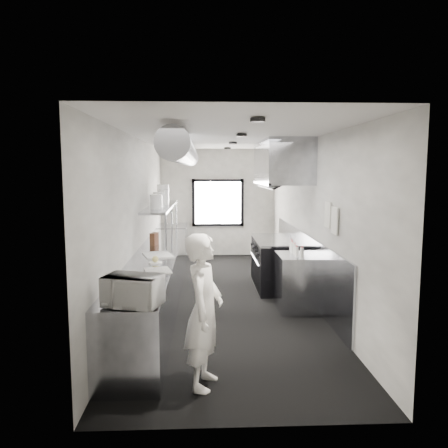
{
  "coord_description": "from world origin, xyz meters",
  "views": [
    {
      "loc": [
        -0.35,
        -7.65,
        2.26
      ],
      "look_at": [
        -0.03,
        -0.2,
        1.35
      ],
      "focal_mm": 35.53,
      "sensor_mm": 36.0,
      "label": 1
    }
  ],
  "objects": [
    {
      "name": "range",
      "position": [
        1.04,
        0.7,
        0.47
      ],
      "size": [
        0.88,
        1.6,
        0.94
      ],
      "color": "black",
      "rests_on": "floor"
    },
    {
      "name": "service_window",
      "position": [
        0.0,
        3.96,
        1.4
      ],
      "size": [
        1.36,
        0.05,
        1.25
      ],
      "color": "silver",
      "rests_on": "wall_back"
    },
    {
      "name": "knife_block",
      "position": [
        -1.27,
        0.34,
        1.01
      ],
      "size": [
        0.15,
        0.22,
        0.22
      ],
      "primitive_type": "cube",
      "rotation": [
        0.0,
        0.0,
        -0.3
      ],
      "color": "brown",
      "rests_on": "prep_counter"
    },
    {
      "name": "wall_front",
      "position": [
        0.0,
        -4.0,
        1.4
      ],
      "size": [
        3.0,
        0.02,
        2.8
      ],
      "primitive_type": "cube",
      "color": "silver",
      "rests_on": "floor"
    },
    {
      "name": "hvac_duct",
      "position": [
        -0.7,
        0.4,
        2.55
      ],
      "size": [
        0.4,
        6.4,
        0.4
      ],
      "primitive_type": "cylinder",
      "rotation": [
        1.57,
        0.0,
        0.0
      ],
      "color": "gray",
      "rests_on": "ceiling"
    },
    {
      "name": "plate_stack_c",
      "position": [
        -1.17,
        1.21,
        1.72
      ],
      "size": [
        0.22,
        0.22,
        0.3
      ],
      "primitive_type": "cylinder",
      "rotation": [
        0.0,
        0.0,
        -0.04
      ],
      "color": "white",
      "rests_on": "pass_shelf"
    },
    {
      "name": "plate_stack_a",
      "position": [
        -1.21,
        0.2,
        1.7
      ],
      "size": [
        0.27,
        0.27,
        0.26
      ],
      "primitive_type": "cylinder",
      "rotation": [
        0.0,
        0.0,
        -0.26
      ],
      "color": "white",
      "rests_on": "pass_shelf"
    },
    {
      "name": "wall_cladding",
      "position": [
        1.48,
        0.3,
        0.55
      ],
      "size": [
        0.03,
        5.5,
        1.1
      ],
      "primitive_type": "cube",
      "color": "gray",
      "rests_on": "wall_right"
    },
    {
      "name": "squeeze_bottle_c",
      "position": [
        1.1,
        -0.67,
        0.99
      ],
      "size": [
        0.07,
        0.07,
        0.17
      ],
      "primitive_type": "cylinder",
      "rotation": [
        0.0,
        0.0,
        -0.33
      ],
      "color": "silver",
      "rests_on": "bottle_station"
    },
    {
      "name": "cutting_board",
      "position": [
        -1.11,
        -0.65,
        0.91
      ],
      "size": [
        0.56,
        0.65,
        0.02
      ],
      "primitive_type": "cube",
      "rotation": [
        0.0,
        0.0,
        0.31
      ],
      "color": "silver",
      "rests_on": "prep_counter"
    },
    {
      "name": "squeeze_bottle_d",
      "position": [
        1.08,
        -0.55,
        0.99
      ],
      "size": [
        0.07,
        0.07,
        0.18
      ],
      "primitive_type": "cylinder",
      "rotation": [
        0.0,
        0.0,
        -0.17
      ],
      "color": "silver",
      "rests_on": "bottle_station"
    },
    {
      "name": "prep_counter",
      "position": [
        -1.15,
        -0.5,
        0.45
      ],
      "size": [
        0.7,
        6.0,
        0.9
      ],
      "primitive_type": "cube",
      "color": "gray",
      "rests_on": "floor"
    },
    {
      "name": "newspaper",
      "position": [
        -0.99,
        -1.76,
        0.91
      ],
      "size": [
        0.43,
        0.49,
        0.01
      ],
      "primitive_type": "cube",
      "rotation": [
        0.0,
        0.0,
        0.24
      ],
      "color": "white",
      "rests_on": "prep_counter"
    },
    {
      "name": "deli_tub_a",
      "position": [
        -1.29,
        -2.41,
        0.95
      ],
      "size": [
        0.2,
        0.2,
        0.11
      ],
      "primitive_type": "cylinder",
      "rotation": [
        0.0,
        0.0,
        -0.38
      ],
      "color": "beige",
      "rests_on": "prep_counter"
    },
    {
      "name": "bottle_station",
      "position": [
        1.15,
        -0.7,
        0.45
      ],
      "size": [
        0.65,
        0.8,
        0.9
      ],
      "primitive_type": "cube",
      "color": "gray",
      "rests_on": "floor"
    },
    {
      "name": "squeeze_bottle_a",
      "position": [
        1.13,
        -1.04,
        0.99
      ],
      "size": [
        0.07,
        0.07,
        0.18
      ],
      "primitive_type": "cylinder",
      "rotation": [
        0.0,
        0.0,
        -0.19
      ],
      "color": "silver",
      "rests_on": "bottle_station"
    },
    {
      "name": "wall_left",
      "position": [
        -1.5,
        0.0,
        1.4
      ],
      "size": [
        0.02,
        8.0,
        2.8
      ],
      "primitive_type": "cube",
      "color": "silver",
      "rests_on": "floor"
    },
    {
      "name": "floor",
      "position": [
        0.0,
        0.0,
        0.0
      ],
      "size": [
        3.0,
        8.0,
        0.01
      ],
      "primitive_type": "cube",
      "color": "black",
      "rests_on": "ground"
    },
    {
      "name": "wall_back",
      "position": [
        0.0,
        4.0,
        1.4
      ],
      "size": [
        3.0,
        0.02,
        2.8
      ],
      "primitive_type": "cube",
      "color": "silver",
      "rests_on": "floor"
    },
    {
      "name": "deli_tub_b",
      "position": [
        -1.26,
        -2.3,
        0.95
      ],
      "size": [
        0.15,
        0.15,
        0.09
      ],
      "primitive_type": "cylinder",
      "rotation": [
        0.0,
        0.0,
        -0.19
      ],
      "color": "beige",
      "rests_on": "prep_counter"
    },
    {
      "name": "small_plate",
      "position": [
        -1.08,
        -1.25,
        0.91
      ],
      "size": [
        0.2,
        0.2,
        0.02
      ],
      "primitive_type": "cylinder",
      "rotation": [
        0.0,
        0.0,
        -0.03
      ],
      "color": "white",
      "rests_on": "prep_counter"
    },
    {
      "name": "far_work_table",
      "position": [
        -1.15,
        3.2,
        0.45
      ],
      "size": [
        0.7,
        1.2,
        0.9
      ],
      "primitive_type": "cube",
      "color": "gray",
      "rests_on": "floor"
    },
    {
      "name": "notice_sheet_b",
      "position": [
        1.47,
        -1.55,
        1.55
      ],
      "size": [
        0.02,
        0.28,
        0.38
      ],
      "primitive_type": "cube",
      "color": "white",
      "rests_on": "wall_right"
    },
    {
      "name": "microwave",
      "position": [
        -1.08,
        -3.29,
        1.05
      ],
      "size": [
        0.6,
        0.51,
        0.31
      ],
      "primitive_type": "imported",
      "rotation": [
        0.0,
        0.0,
        -0.27
      ],
      "color": "white",
      "rests_on": "prep_counter"
    },
    {
      "name": "ceiling",
      "position": [
        0.0,
        0.0,
        2.8
      ],
      "size": [
        3.0,
        8.0,
        0.01
      ],
      "primitive_type": "cube",
      "color": "silver",
      "rests_on": "wall_back"
    },
    {
      "name": "pass_shelf",
      "position": [
        -1.19,
        1.0,
        1.54
      ],
      "size": [
        0.45,
        3.0,
        0.68
      ],
      "color": "gray",
      "rests_on": "prep_counter"
    },
    {
      "name": "exhaust_hood",
      "position": [
        1.1,
        0.7,
        2.39
      ],
      "size": [
        0.81,
        2.2,
        0.88
      ],
      "color": "gray",
      "rests_on": "ceiling"
    },
    {
      "name": "squeeze_bottle_e",
      "position": [
        1.1,
        -0.39,
        0.99
      ],
      "size": [
        0.06,
        0.06,
        0.18
      ],
      "primitive_type": "cylinder",
      "rotation": [
        0.0,
        0.0,
        0.03
      ],
      "color": "silver",
      "rests_on": "bottle_station"
    },
    {
      "name": "wall_right",
      "position": [
        1.5,
        0.0,
        1.4
      ],
      "size": [
        0.02,
        8.0,
        2.8
      ],
      "primitive_type": "cube",
      "color": "silver",
      "rests_on": "floor"
    },
    {
      "name": "squeeze_bottle_b",
      "position": [
        1.08,
        -0.88,
        0.98
      ],
      "size": [
        0.06,
        0.06,
        0.16
      ],
      "primitive_type": "cylinder",
      "rotation": [
        0.0,
        0.0,
        0.11
      ],
      "color": "silver",
      "rests_on": "bottle_station"
    },
    {
      "name": "plate_stack_d",
      "position": [
        -1.22,
        1.69,
        1.76
      ],
      "size": [
        0.29,
        0.29,
        0.39
      ],
      "primitive_type": "cylinder",
      "rotation": [
        0.0,
        0.0,
        0.19
      ],
      "color": "white",
      "rests_on": "pass_shelf"
    },
    {
      "name": "plate_stack_b",
      "position": [
        -1.2,
        0.61,
        1.71
      ],
      "size": [
        0.24,
        0.24,
        0.28
      ],
      "primitive_type": "cylinder",
      "rotation": [
        0.0,
        0.0,
        0.13
      ],
      "color": "white",
      "rests_on": "pass_shelf"
    },
    {
      "name": "pastry",
      "position": [
        -1.08,
        -1.25,
        0.96
      ],
      "size": [
        0.09,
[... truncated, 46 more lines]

